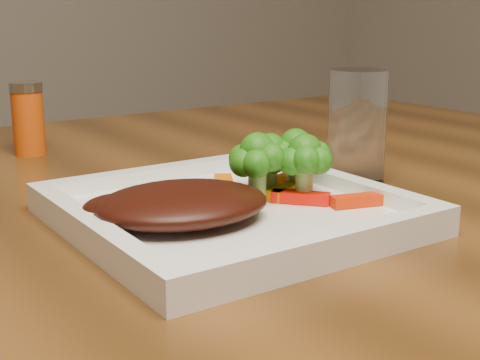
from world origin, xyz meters
TOP-DOWN VIEW (x-y plane):
  - plate at (0.02, 0.04)m, footprint 0.27×0.27m
  - steak at (-0.03, 0.03)m, footprint 0.16×0.14m
  - broccoli_0 at (0.08, 0.06)m, footprint 0.06×0.06m
  - broccoli_1 at (0.11, 0.06)m, footprint 0.07×0.07m
  - broccoli_2 at (0.09, 0.02)m, footprint 0.07×0.07m
  - broccoli_3 at (0.06, 0.05)m, footprint 0.08×0.08m
  - carrot_1 at (0.12, -0.02)m, footprint 0.05×0.03m
  - carrot_3 at (0.13, 0.08)m, footprint 0.05×0.03m
  - carrot_4 at (0.05, 0.09)m, footprint 0.04×0.06m
  - carrot_5 at (0.09, 0.02)m, footprint 0.04×0.05m
  - carrot_6 at (0.09, 0.04)m, footprint 0.05×0.03m
  - spice_shaker at (-0.03, 0.41)m, footprint 0.04×0.04m
  - drinking_glass at (0.21, 0.08)m, footprint 0.08×0.08m

SIDE VIEW (x-z plane):
  - plate at x=0.02m, z-range 0.75..0.76m
  - carrot_1 at x=0.12m, z-range 0.76..0.77m
  - carrot_3 at x=0.13m, z-range 0.76..0.77m
  - carrot_4 at x=0.05m, z-range 0.76..0.77m
  - carrot_5 at x=0.09m, z-range 0.76..0.77m
  - carrot_6 at x=0.09m, z-range 0.76..0.77m
  - steak at x=-0.03m, z-range 0.76..0.79m
  - broccoli_2 at x=0.09m, z-range 0.76..0.82m
  - broccoli_3 at x=0.06m, z-range 0.76..0.82m
  - broccoli_1 at x=0.11m, z-range 0.76..0.83m
  - spice_shaker at x=-0.03m, z-range 0.75..0.84m
  - broccoli_0 at x=0.08m, z-range 0.76..0.83m
  - drinking_glass at x=0.21m, z-range 0.75..0.87m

